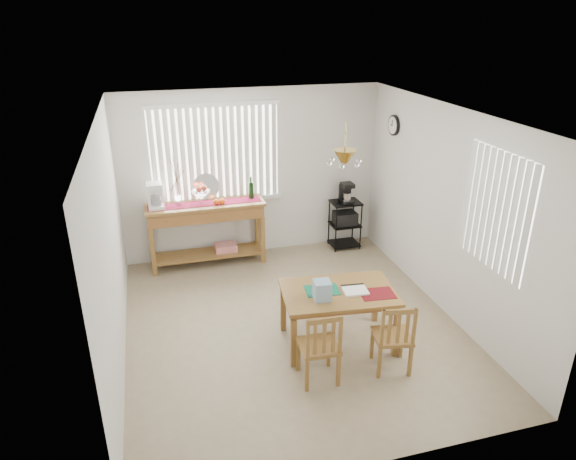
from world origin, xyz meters
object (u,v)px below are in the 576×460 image
object	(u,v)px
wire_cart	(345,220)
dining_table	(338,297)
cart_items	(346,193)
chair_left	(320,347)
sideboard	(207,219)
chair_right	(393,337)

from	to	relation	value
wire_cart	dining_table	bearing A→B (deg)	-113.05
cart_items	dining_table	xyz separation A→B (m)	(-1.05, -2.48, -0.33)
cart_items	chair_left	xyz separation A→B (m)	(-1.48, -3.08, -0.52)
wire_cart	cart_items	xyz separation A→B (m)	(0.00, 0.01, 0.46)
sideboard	chair_left	xyz separation A→B (m)	(0.75, -3.06, -0.32)
dining_table	chair_right	world-z (taller)	chair_right
chair_left	chair_right	size ratio (longest dim) A/B	1.02
dining_table	chair_left	bearing A→B (deg)	-125.30
dining_table	chair_right	bearing A→B (deg)	-58.59
sideboard	chair_left	bearing A→B (deg)	-76.16
sideboard	chair_left	world-z (taller)	sideboard
wire_cart	sideboard	bearing A→B (deg)	-179.59
cart_items	chair_left	distance (m)	3.46
wire_cart	chair_right	distance (m)	3.18
sideboard	dining_table	distance (m)	2.73
cart_items	chair_left	world-z (taller)	cart_items
sideboard	chair_left	distance (m)	3.17
cart_items	sideboard	bearing A→B (deg)	-179.37
chair_left	chair_right	bearing A→B (deg)	-2.53
chair_right	cart_items	bearing A→B (deg)	77.99
wire_cart	dining_table	size ratio (longest dim) A/B	0.58
wire_cart	chair_left	distance (m)	3.41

